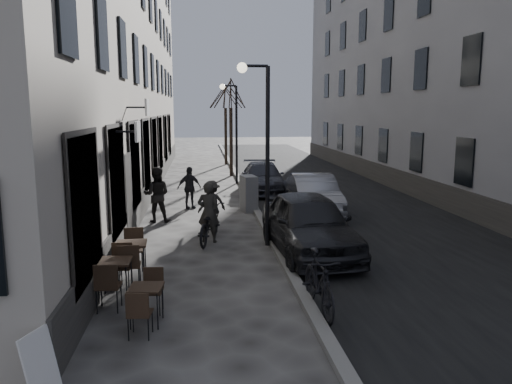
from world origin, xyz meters
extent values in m
plane|color=#353330|center=(0.00, 0.00, 0.00)|extent=(120.00, 120.00, 0.00)
cube|color=black|center=(3.85, 16.00, 0.00)|extent=(7.30, 60.00, 0.00)
cube|color=slate|center=(0.20, 16.00, 0.06)|extent=(0.25, 60.00, 0.12)
cube|color=#A99D8E|center=(-6.00, 16.50, 8.00)|extent=(4.00, 35.00, 16.00)
cube|color=slate|center=(9.50, 16.50, 8.00)|extent=(4.00, 35.00, 16.00)
cylinder|color=black|center=(0.00, 6.00, 2.50)|extent=(0.12, 0.12, 5.00)
cylinder|color=black|center=(-0.35, 6.00, 5.00)|extent=(0.70, 0.08, 0.08)
sphere|color=#FFF2CC|center=(-0.70, 6.00, 4.95)|extent=(0.28, 0.28, 0.28)
cylinder|color=black|center=(0.00, 18.00, 2.50)|extent=(0.12, 0.12, 5.00)
cylinder|color=black|center=(-0.35, 18.00, 5.00)|extent=(0.70, 0.08, 0.08)
sphere|color=#FFF2CC|center=(-0.70, 18.00, 4.95)|extent=(0.28, 0.28, 0.28)
cylinder|color=black|center=(-0.10, 21.00, 1.95)|extent=(0.20, 0.20, 3.90)
cylinder|color=black|center=(-0.10, 27.00, 1.95)|extent=(0.20, 0.20, 3.90)
cube|color=#2E2014|center=(-2.87, 1.00, 0.69)|extent=(0.64, 0.64, 0.04)
cylinder|color=black|center=(-3.14, 0.78, 0.34)|extent=(0.02, 0.02, 0.67)
cylinder|color=black|center=(-2.66, 0.73, 0.34)|extent=(0.02, 0.02, 0.67)
cylinder|color=black|center=(-3.09, 1.27, 0.34)|extent=(0.02, 0.02, 0.67)
cylinder|color=black|center=(-2.61, 1.22, 0.34)|extent=(0.02, 0.02, 0.67)
cube|color=#2E2014|center=(-3.64, 2.32, 0.79)|extent=(0.69, 0.69, 0.04)
cylinder|color=black|center=(-3.93, 2.06, 0.39)|extent=(0.03, 0.03, 0.77)
cylinder|color=black|center=(-3.37, 2.03, 0.39)|extent=(0.03, 0.03, 0.77)
cylinder|color=black|center=(-3.91, 2.61, 0.39)|extent=(0.03, 0.03, 0.77)
cylinder|color=black|center=(-3.35, 2.59, 0.39)|extent=(0.03, 0.03, 0.77)
cube|color=#2E2014|center=(-3.47, 3.56, 0.82)|extent=(0.73, 0.73, 0.04)
cylinder|color=black|center=(-3.74, 3.26, 0.40)|extent=(0.03, 0.03, 0.80)
cylinder|color=black|center=(-3.16, 3.29, 0.40)|extent=(0.03, 0.03, 0.80)
cylinder|color=black|center=(-3.77, 3.83, 0.40)|extent=(0.03, 0.03, 0.80)
cylinder|color=black|center=(-3.20, 3.87, 0.40)|extent=(0.03, 0.03, 0.80)
cube|color=white|center=(-4.02, -1.28, 0.49)|extent=(0.42, 0.60, 0.93)
cube|color=slate|center=(-0.06, 10.87, 0.68)|extent=(0.65, 0.98, 1.35)
imported|color=black|center=(-1.65, 6.53, 0.54)|extent=(1.21, 2.18, 1.09)
imported|color=#272622|center=(-1.65, 6.53, 0.89)|extent=(0.73, 0.57, 1.78)
imported|color=black|center=(-3.38, 9.39, 0.95)|extent=(0.97, 0.79, 1.89)
imported|color=#282623|center=(-1.51, 8.55, 0.76)|extent=(1.13, 0.93, 1.53)
imported|color=black|center=(-2.32, 11.59, 0.82)|extent=(1.05, 0.74, 1.65)
imported|color=black|center=(1.00, 5.07, 0.82)|extent=(2.24, 4.94, 1.64)
imported|color=gray|center=(2.30, 10.17, 0.72)|extent=(1.70, 4.43, 1.44)
imported|color=#32333B|center=(1.01, 15.18, 0.67)|extent=(2.10, 4.73, 1.35)
imported|color=black|center=(0.35, 1.18, 0.59)|extent=(0.64, 1.97, 1.17)
camera|label=1|loc=(-1.85, -7.72, 3.87)|focal=35.00mm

